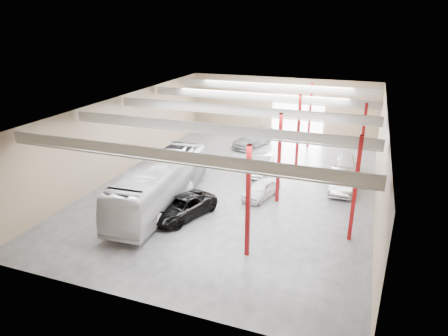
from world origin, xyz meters
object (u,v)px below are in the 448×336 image
Objects in this scene: coach_bus at (160,184)px; car_right_near at (342,180)px; car_row_a at (261,189)px; car_row_b at (261,164)px; black_sedan at (182,207)px; car_right_far at (346,162)px; car_row_c at (253,139)px.

car_right_near is at bearing 27.47° from coach_bus.
car_row_b is at bearing 121.50° from car_row_a.
black_sedan is at bearing -30.79° from coach_bus.
car_row_b is 1.19× the size of car_right_far.
black_sedan is at bearing -114.38° from car_row_a.
car_row_b is 8.17m from car_row_c.
coach_bus is 7.97m from car_row_a.
car_right_near reaches higher than car_row_b.
car_right_near reaches higher than black_sedan.
car_row_a is 10.66m from car_right_far.
car_row_a is at bearing -52.85° from car_row_c.
car_row_b is 0.94× the size of car_right_near.
coach_bus is 2.20× the size of car_row_c.
black_sedan is at bearing -131.02° from car_right_far.
black_sedan is 13.62m from car_right_near.
car_right_near reaches higher than car_row_c.
coach_bus is 2.32× the size of black_sedan.
coach_bus is at bearing -123.73° from car_row_b.
coach_bus is 18.11m from car_right_far.
car_right_far is (5.85, 8.91, 0.01)m from car_row_a.
black_sedan is 6.85m from car_row_a.
car_right_far is at bearing 72.94° from car_row_a.
car_right_near is (7.27, -1.49, 0.05)m from car_row_b.
car_row_c is (0.00, 17.98, 0.08)m from black_sedan.
car_row_c is 11.01m from car_right_far.
black_sedan is 1.34× the size of car_right_far.
car_right_near is 5.20m from car_right_far.
coach_bus is at bearing -139.28° from car_right_far.
coach_bus is 3.13× the size of car_row_a.
car_row_b reaches higher than car_row_a.
black_sedan is 1.35× the size of car_row_a.
coach_bus is 14.85m from car_right_near.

